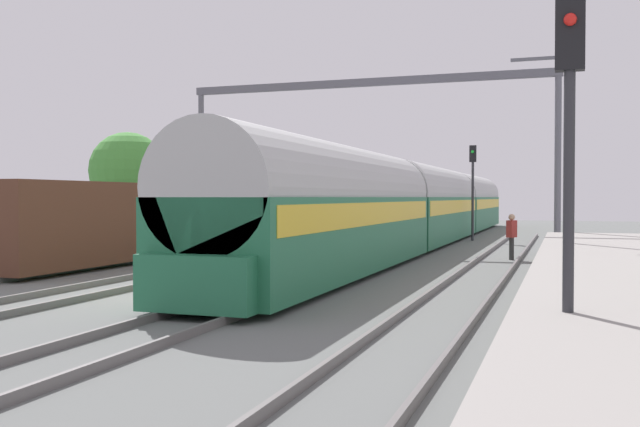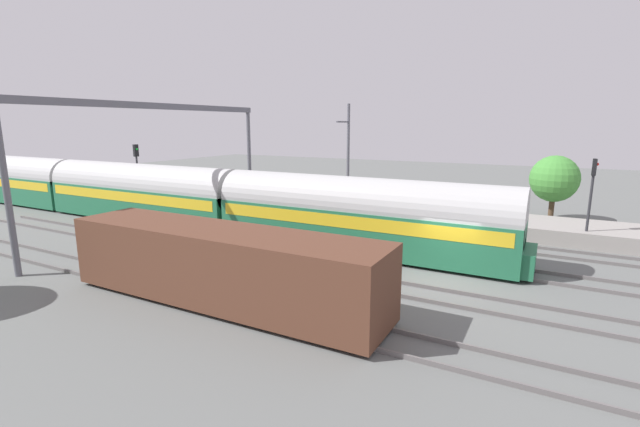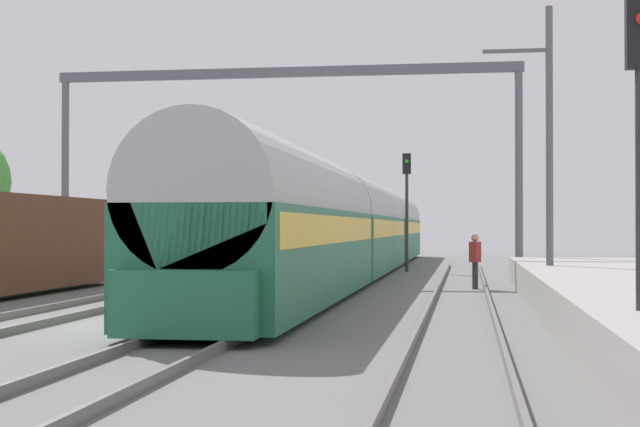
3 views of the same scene
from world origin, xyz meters
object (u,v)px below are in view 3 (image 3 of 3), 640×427
(passenger_train, at_px, (356,226))
(catenary_gantry, at_px, (284,119))
(railway_signal_far, at_px, (407,196))
(person_crossing, at_px, (475,256))

(passenger_train, relative_size, catenary_gantry, 2.82)
(passenger_train, distance_m, catenary_gantry, 6.38)
(railway_signal_far, xyz_separation_m, catenary_gantry, (-4.09, -7.17, 2.66))
(person_crossing, relative_size, catenary_gantry, 0.10)
(passenger_train, distance_m, person_crossing, 10.16)
(passenger_train, relative_size, person_crossing, 28.44)
(catenary_gantry, bearing_deg, person_crossing, -32.62)
(railway_signal_far, bearing_deg, catenary_gantry, -119.74)
(catenary_gantry, bearing_deg, railway_signal_far, 60.26)
(person_crossing, distance_m, catenary_gantry, 9.60)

